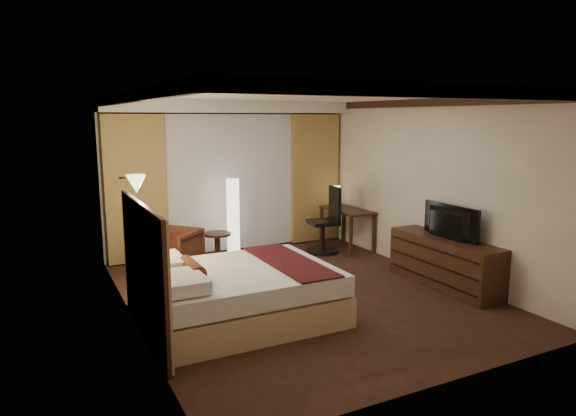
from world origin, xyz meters
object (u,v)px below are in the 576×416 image
armchair (172,249)px  office_chair (323,220)px  floor_lamp (233,218)px  desk (347,229)px  television (445,218)px  bed (240,294)px  side_table (218,248)px  dresser (444,262)px

armchair → office_chair: office_chair is taller
floor_lamp → desk: (2.11, -0.36, -0.32)m
office_chair → television: (0.57, -2.42, 0.42)m
bed → floor_lamp: floor_lamp is taller
floor_lamp → bed: bearing=-109.3°
television → bed: bearing=87.3°
side_table → desk: 2.47m
bed → armchair: bearing=96.2°
desk → television: television is taller
desk → dresser: (0.05, -2.47, -0.01)m
bed → dresser: size_ratio=1.19×
armchair → side_table: bearing=62.5°
bed → television: bearing=-3.5°
desk → television: size_ratio=1.07×
side_table → floor_lamp: floor_lamp is taller
floor_lamp → office_chair: bearing=-14.9°
side_table → floor_lamp: 0.59m
dresser → office_chair: bearing=103.9°
side_table → floor_lamp: bearing=24.0°
armchair → side_table: size_ratio=1.51×
armchair → dresser: (3.33, -2.45, -0.02)m
armchair → desk: size_ratio=0.69×
dresser → side_table: bearing=133.1°
armchair → floor_lamp: floor_lamp is taller
bed → desk: 3.80m
armchair → desk: 3.28m
side_table → dresser: dresser is taller
bed → dresser: dresser is taller
office_chair → dresser: office_chair is taller
desk → television: 2.55m
side_table → desk: desk is taller
armchair → floor_lamp: (1.17, 0.38, 0.32)m
armchair → floor_lamp: bearing=65.2°
side_table → desk: (2.46, -0.21, 0.12)m
armchair → side_table: (0.83, 0.23, -0.13)m
dresser → television: television is taller
desk → side_table: bearing=175.1°
bed → office_chair: size_ratio=1.83×
armchair → side_table: armchair is taller
armchair → desk: armchair is taller
bed → floor_lamp: size_ratio=1.58×
bed → floor_lamp: 2.83m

